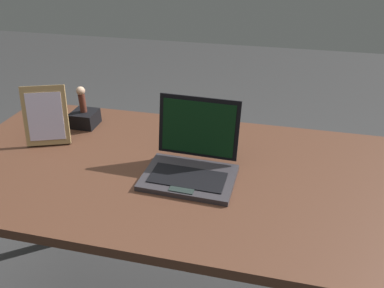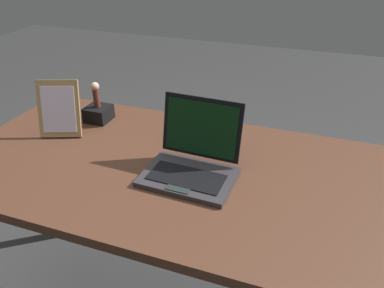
{
  "view_description": "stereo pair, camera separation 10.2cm",
  "coord_description": "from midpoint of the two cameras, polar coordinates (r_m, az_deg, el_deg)",
  "views": [
    {
      "loc": [
        0.28,
        -0.89,
        1.32
      ],
      "look_at": [
        0.08,
        -0.03,
        0.81
      ],
      "focal_mm": 35.05,
      "sensor_mm": 36.0,
      "label": 1
    },
    {
      "loc": [
        0.38,
        -0.86,
        1.32
      ],
      "look_at": [
        0.08,
        -0.03,
        0.81
      ],
      "focal_mm": 35.05,
      "sensor_mm": 36.0,
      "label": 2
    }
  ],
  "objects": [
    {
      "name": "desk",
      "position": [
        1.17,
        -6.16,
        -6.82
      ],
      "size": [
        1.34,
        0.69,
        0.7
      ],
      "color": "#492B1D",
      "rests_on": "ground"
    },
    {
      "name": "laptop_front",
      "position": [
        1.06,
        -2.78,
        -2.79
      ],
      "size": [
        0.26,
        0.22,
        0.2
      ],
      "color": "#2D2A2E",
      "rests_on": "desk"
    },
    {
      "name": "photo_frame",
      "position": [
        1.31,
        -23.48,
        3.87
      ],
      "size": [
        0.15,
        0.11,
        0.19
      ],
      "color": "olive",
      "rests_on": "desk"
    },
    {
      "name": "figurine_stand",
      "position": [
        1.41,
        -18.0,
        3.66
      ],
      "size": [
        0.09,
        0.09,
        0.05
      ],
      "primitive_type": "cube",
      "color": "black",
      "rests_on": "desk"
    },
    {
      "name": "figurine",
      "position": [
        1.38,
        -18.52,
        6.63
      ],
      "size": [
        0.03,
        0.03,
        0.09
      ],
      "color": "#54271D",
      "rests_on": "figurine_stand"
    }
  ]
}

